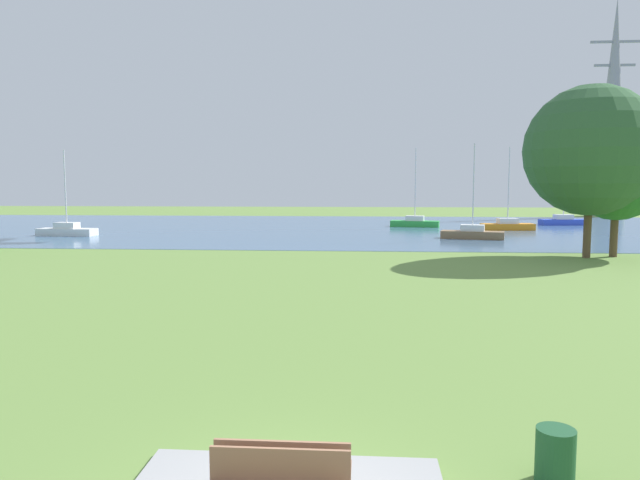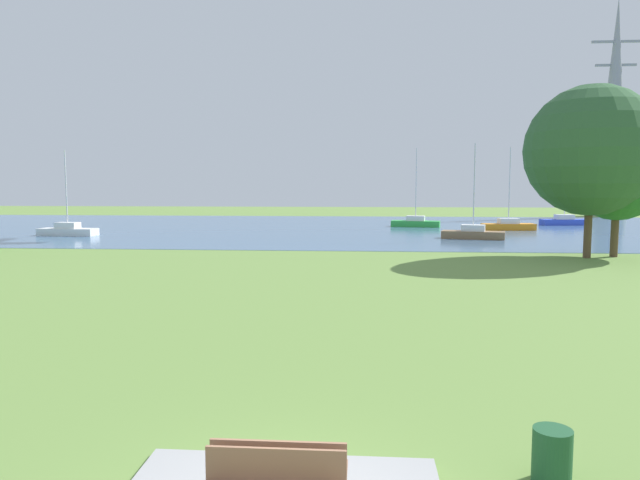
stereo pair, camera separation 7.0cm
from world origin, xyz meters
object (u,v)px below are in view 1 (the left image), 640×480
(sailboat_green, at_px, (415,222))
(sailboat_white, at_px, (67,230))
(sailboat_blue, at_px, (563,221))
(tree_east_far, at_px, (617,176))
(sailboat_orange, at_px, (507,225))
(sailboat_brown, at_px, (472,233))
(electricity_pylon, at_px, (613,108))
(bench_facing_water, at_px, (284,473))
(litter_bin, at_px, (555,456))
(tree_mid_shore, at_px, (591,151))

(sailboat_green, bearing_deg, sailboat_white, -157.55)
(sailboat_blue, distance_m, tree_east_far, 28.02)
(sailboat_orange, xyz_separation_m, sailboat_brown, (-4.89, -9.02, -0.00))
(sailboat_orange, relative_size, sailboat_white, 1.09)
(electricity_pylon, bearing_deg, sailboat_green, -141.69)
(bench_facing_water, relative_size, sailboat_orange, 0.23)
(sailboat_brown, relative_size, electricity_pylon, 0.26)
(electricity_pylon, bearing_deg, sailboat_blue, -123.14)
(litter_bin, height_order, sailboat_green, sailboat_green)
(bench_facing_water, xyz_separation_m, tree_east_far, (15.90, 28.12, 4.30))
(sailboat_orange, xyz_separation_m, sailboat_green, (-8.28, 3.58, 0.00))
(bench_facing_water, bearing_deg, sailboat_orange, 73.14)
(sailboat_orange, height_order, tree_east_far, sailboat_orange)
(sailboat_blue, bearing_deg, bench_facing_water, -111.75)
(bench_facing_water, bearing_deg, electricity_pylon, 65.21)
(sailboat_orange, height_order, sailboat_brown, sailboat_orange)
(litter_bin, height_order, sailboat_orange, sailboat_orange)
(sailboat_blue, height_order, tree_east_far, tree_east_far)
(bench_facing_water, height_order, tree_mid_shore, tree_mid_shore)
(electricity_pylon, bearing_deg, sailboat_brown, -125.14)
(sailboat_green, relative_size, sailboat_brown, 1.05)
(litter_bin, height_order, sailboat_white, sailboat_white)
(litter_bin, distance_m, tree_east_far, 30.06)
(bench_facing_water, xyz_separation_m, sailboat_white, (-23.59, 39.15, -0.01))
(litter_bin, xyz_separation_m, sailboat_green, (2.41, 50.55, 0.07))
(litter_bin, relative_size, tree_mid_shore, 0.08)
(litter_bin, distance_m, sailboat_blue, 57.16)
(litter_bin, relative_size, sailboat_blue, 0.12)
(litter_bin, distance_m, sailboat_green, 50.61)
(litter_bin, distance_m, sailboat_orange, 48.17)
(sailboat_white, relative_size, tree_mid_shore, 0.71)
(sailboat_white, distance_m, tree_mid_shore, 39.89)
(electricity_pylon, bearing_deg, tree_east_far, -111.68)
(sailboat_green, xyz_separation_m, sailboat_white, (-29.83, -12.32, -0.01))
(sailboat_blue, distance_m, sailboat_white, 48.30)
(sailboat_green, bearing_deg, sailboat_orange, -23.37)
(sailboat_brown, distance_m, electricity_pylon, 44.29)
(tree_mid_shore, bearing_deg, litter_bin, -111.17)
(sailboat_orange, distance_m, tree_mid_shore, 21.17)
(sailboat_green, distance_m, tree_mid_shore, 25.86)
(electricity_pylon, bearing_deg, sailboat_orange, -127.28)
(litter_bin, relative_size, sailboat_green, 0.10)
(sailboat_orange, relative_size, sailboat_green, 0.98)
(bench_facing_water, xyz_separation_m, electricity_pylon, (33.85, 73.29, 13.82))
(sailboat_brown, xyz_separation_m, tree_mid_shore, (4.50, -11.35, 5.76))
(bench_facing_water, bearing_deg, tree_mid_shore, 62.82)
(bench_facing_water, xyz_separation_m, sailboat_green, (6.24, 51.48, 0.00))
(sailboat_brown, distance_m, tree_mid_shore, 13.50)
(sailboat_white, bearing_deg, tree_mid_shore, -17.12)
(sailboat_green, distance_m, sailboat_white, 32.27)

